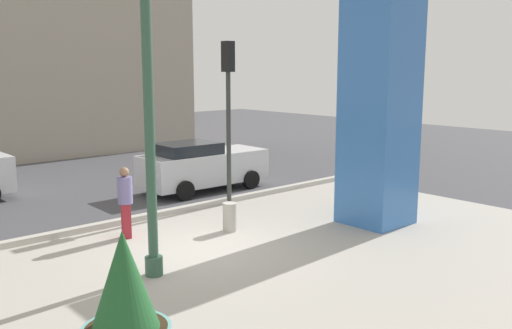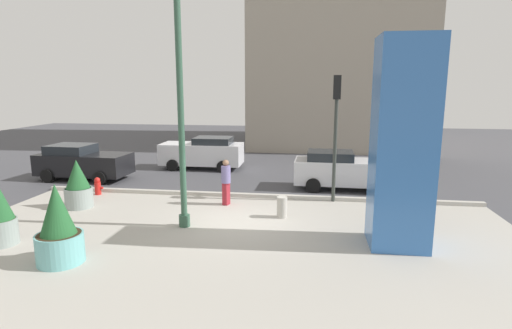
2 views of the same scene
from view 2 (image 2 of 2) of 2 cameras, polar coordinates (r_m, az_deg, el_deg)
ground_plane at (r=17.65m, az=-0.00°, el=-3.90°), size 60.00×60.00×0.00m
plaza_pavement at (r=12.04m, az=-4.11°, el=-11.13°), size 18.00×10.00×0.02m
curb_strip at (r=16.79m, az=-0.43°, el=-4.40°), size 18.00×0.24×0.16m
lamp_post at (r=12.90m, az=-10.52°, el=6.90°), size 0.44×0.44×7.48m
art_pillar_blue at (r=11.94m, az=19.89°, el=2.64°), size 1.59×1.59×5.86m
potted_plant_near_right at (r=11.68m, az=-26.02°, el=-8.22°), size 1.18×1.18×2.11m
potted_plant_mid_plaza at (r=16.65m, az=-23.75°, el=-2.74°), size 1.02×1.02×1.84m
fire_hydrant at (r=18.41m, az=-21.36°, el=-2.86°), size 0.36×0.26×0.75m
concrete_bollard at (r=14.23m, az=3.67°, el=-6.02°), size 0.36×0.36×0.75m
traffic_light_corner at (r=15.97m, az=11.18°, el=6.34°), size 0.28×0.42×4.94m
car_curb_west at (r=22.73m, az=-7.46°, el=1.68°), size 4.49×2.05×1.77m
car_intersection at (r=18.41m, az=12.15°, el=-0.78°), size 4.45×2.04×1.70m
car_far_lane at (r=21.68m, az=-23.21°, el=0.32°), size 4.48×2.25×1.71m
pedestrian_by_curb at (r=15.59m, az=-4.24°, el=-2.16°), size 0.46×0.46×1.78m
highrise_across_street at (r=34.82m, az=11.35°, el=21.51°), size 12.48×13.36×22.08m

